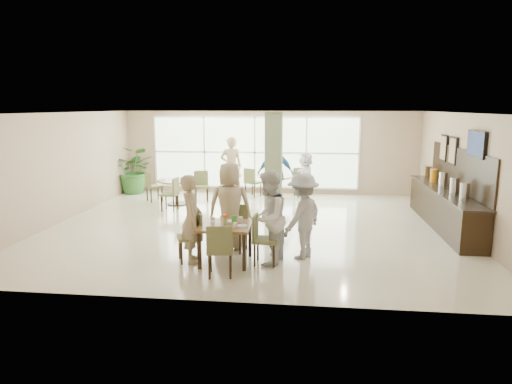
# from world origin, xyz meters

# --- Properties ---
(ground) EXTENTS (10.00, 10.00, 0.00)m
(ground) POSITION_xyz_m (0.00, 0.00, 0.00)
(ground) COLOR beige
(ground) RESTS_ON ground
(room_shell) EXTENTS (10.00, 10.00, 10.00)m
(room_shell) POSITION_xyz_m (0.00, 0.00, 1.70)
(room_shell) COLOR white
(room_shell) RESTS_ON ground
(window_bank) EXTENTS (7.00, 0.04, 7.00)m
(window_bank) POSITION_xyz_m (-0.50, 4.46, 1.40)
(window_bank) COLOR silver
(window_bank) RESTS_ON ground
(column) EXTENTS (0.45, 0.45, 2.80)m
(column) POSITION_xyz_m (0.40, 1.20, 1.40)
(column) COLOR #656D4C
(column) RESTS_ON ground
(main_table) EXTENTS (0.98, 0.98, 0.75)m
(main_table) POSITION_xyz_m (-0.20, -2.73, 0.66)
(main_table) COLOR brown
(main_table) RESTS_ON ground
(round_table_left) EXTENTS (1.16, 1.16, 0.75)m
(round_table_left) POSITION_xyz_m (-2.64, 2.32, 0.58)
(round_table_left) COLOR brown
(round_table_left) RESTS_ON ground
(round_table_right) EXTENTS (1.08, 1.08, 0.75)m
(round_table_right) POSITION_xyz_m (0.30, 3.46, 0.57)
(round_table_right) COLOR brown
(round_table_right) RESTS_ON ground
(chairs_main_table) EXTENTS (2.00, 1.93, 0.95)m
(chairs_main_table) POSITION_xyz_m (-0.17, -2.72, 0.47)
(chairs_main_table) COLOR brown
(chairs_main_table) RESTS_ON ground
(chairs_table_left) EXTENTS (2.08, 1.88, 0.95)m
(chairs_table_left) POSITION_xyz_m (-2.69, 2.33, 0.47)
(chairs_table_left) COLOR brown
(chairs_table_left) RESTS_ON ground
(chairs_table_right) EXTENTS (2.20, 1.94, 0.95)m
(chairs_table_right) POSITION_xyz_m (0.31, 3.45, 0.47)
(chairs_table_right) COLOR brown
(chairs_table_right) RESTS_ON ground
(tabletop_clutter) EXTENTS (0.75, 0.71, 0.21)m
(tabletop_clutter) POSITION_xyz_m (-0.17, -2.74, 0.81)
(tabletop_clutter) COLOR white
(tabletop_clutter) RESTS_ON main_table
(buffet_counter) EXTENTS (0.64, 4.70, 1.95)m
(buffet_counter) POSITION_xyz_m (4.70, 0.51, 0.55)
(buffet_counter) COLOR black
(buffet_counter) RESTS_ON ground
(wall_tv) EXTENTS (0.06, 1.00, 0.58)m
(wall_tv) POSITION_xyz_m (4.94, -0.60, 2.15)
(wall_tv) COLOR black
(wall_tv) RESTS_ON ground
(framed_art_a) EXTENTS (0.05, 0.55, 0.70)m
(framed_art_a) POSITION_xyz_m (4.95, 1.00, 1.85)
(framed_art_a) COLOR black
(framed_art_a) RESTS_ON ground
(framed_art_b) EXTENTS (0.05, 0.55, 0.70)m
(framed_art_b) POSITION_xyz_m (4.95, 1.80, 1.85)
(framed_art_b) COLOR black
(framed_art_b) RESTS_ON ground
(potted_plant) EXTENTS (1.50, 1.50, 1.61)m
(potted_plant) POSITION_xyz_m (-4.59, 3.97, 0.81)
(potted_plant) COLOR #2D692A
(potted_plant) RESTS_ON ground
(teen_left) EXTENTS (0.56, 0.70, 1.69)m
(teen_left) POSITION_xyz_m (-0.85, -2.75, 0.85)
(teen_left) COLOR tan
(teen_left) RESTS_ON ground
(teen_far) EXTENTS (0.92, 0.53, 1.85)m
(teen_far) POSITION_xyz_m (-0.26, -1.91, 0.92)
(teen_far) COLOR tan
(teen_far) RESTS_ON ground
(teen_right) EXTENTS (0.85, 0.99, 1.79)m
(teen_right) POSITION_xyz_m (0.61, -2.69, 0.89)
(teen_right) COLOR white
(teen_right) RESTS_ON ground
(teen_standing) EXTENTS (1.10, 1.26, 1.69)m
(teen_standing) POSITION_xyz_m (1.24, -2.26, 0.85)
(teen_standing) COLOR #ABABAE
(teen_standing) RESTS_ON ground
(adult_a) EXTENTS (1.25, 0.94, 1.90)m
(adult_a) POSITION_xyz_m (0.35, 2.55, 0.95)
(adult_a) COLOR teal
(adult_a) RESTS_ON ground
(adult_b) EXTENTS (0.79, 1.49, 1.54)m
(adult_b) POSITION_xyz_m (1.25, 3.44, 0.77)
(adult_b) COLOR white
(adult_b) RESTS_ON ground
(adult_standing) EXTENTS (0.80, 0.61, 1.98)m
(adult_standing) POSITION_xyz_m (-1.21, 3.86, 0.99)
(adult_standing) COLOR tan
(adult_standing) RESTS_ON ground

